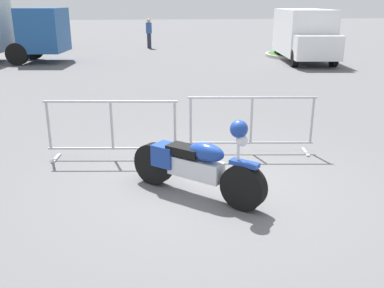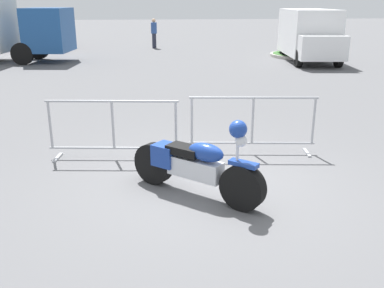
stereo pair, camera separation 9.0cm
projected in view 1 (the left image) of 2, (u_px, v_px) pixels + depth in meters
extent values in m
plane|color=#5B5B5E|center=(204.00, 185.00, 6.58)|extent=(120.00, 120.00, 0.00)
cylinder|color=black|center=(243.00, 187.00, 5.73)|extent=(0.60, 0.56, 0.64)
cylinder|color=black|center=(154.00, 164.00, 6.55)|extent=(0.60, 0.56, 0.64)
cube|color=silver|center=(196.00, 168.00, 6.11)|extent=(0.79, 0.73, 0.28)
ellipsoid|color=navy|center=(206.00, 152.00, 5.92)|extent=(0.59, 0.56, 0.26)
cube|color=black|center=(185.00, 150.00, 6.12)|extent=(0.57, 0.55, 0.12)
cube|color=navy|center=(167.00, 155.00, 6.35)|extent=(0.48, 0.48, 0.32)
cube|color=navy|center=(244.00, 164.00, 5.62)|extent=(0.39, 0.37, 0.06)
cylinder|color=silver|center=(238.00, 153.00, 5.63)|extent=(0.06, 0.06, 0.45)
sphere|color=silver|center=(242.00, 141.00, 5.55)|extent=(0.16, 0.16, 0.16)
sphere|color=navy|center=(239.00, 129.00, 5.52)|extent=(0.24, 0.24, 0.24)
cylinder|color=#9EA0A5|center=(110.00, 102.00, 7.32)|extent=(2.29, 0.32, 0.04)
cylinder|color=#9EA0A5|center=(113.00, 148.00, 7.59)|extent=(2.29, 0.32, 0.04)
cylinder|color=#9EA0A5|center=(49.00, 125.00, 7.45)|extent=(0.05, 0.05, 0.85)
cylinder|color=#9EA0A5|center=(112.00, 125.00, 7.45)|extent=(0.05, 0.05, 0.85)
cylinder|color=#9EA0A5|center=(175.00, 125.00, 7.46)|extent=(0.05, 0.05, 0.85)
cube|color=#9EA0A5|center=(56.00, 158.00, 7.64)|extent=(0.11, 0.44, 0.03)
cube|color=#9EA0A5|center=(171.00, 158.00, 7.65)|extent=(0.11, 0.44, 0.03)
cylinder|color=#9EA0A5|center=(252.00, 98.00, 7.62)|extent=(2.29, 0.32, 0.04)
cylinder|color=#9EA0A5|center=(250.00, 143.00, 7.89)|extent=(2.29, 0.32, 0.04)
cylinder|color=#9EA0A5|center=(191.00, 121.00, 7.75)|extent=(0.05, 0.05, 0.85)
cylinder|color=#9EA0A5|center=(251.00, 121.00, 7.75)|extent=(0.05, 0.05, 0.85)
cylinder|color=#9EA0A5|center=(312.00, 120.00, 7.76)|extent=(0.05, 0.05, 0.85)
cube|color=#9EA0A5|center=(194.00, 152.00, 7.94)|extent=(0.11, 0.44, 0.03)
cube|color=#9EA0A5|center=(305.00, 152.00, 7.95)|extent=(0.11, 0.44, 0.03)
cube|color=#1E4C8C|center=(44.00, 30.00, 19.15)|extent=(2.08, 2.41, 1.90)
cylinder|color=black|center=(33.00, 49.00, 20.37)|extent=(0.99, 0.41, 0.96)
cylinder|color=black|center=(17.00, 54.00, 18.54)|extent=(0.99, 0.41, 0.96)
cube|color=white|center=(303.00, 32.00, 19.78)|extent=(2.47, 4.31, 2.00)
cube|color=white|center=(318.00, 48.00, 17.56)|extent=(1.99, 1.12, 1.00)
cylinder|color=black|center=(334.00, 58.00, 18.10)|extent=(0.32, 0.74, 0.72)
cylinder|color=black|center=(294.00, 58.00, 18.09)|extent=(0.32, 0.74, 0.72)
cylinder|color=black|center=(312.00, 50.00, 21.23)|extent=(0.32, 0.74, 0.72)
cylinder|color=black|center=(278.00, 50.00, 21.21)|extent=(0.32, 0.74, 0.72)
cube|color=maroon|center=(33.00, 38.00, 24.85)|extent=(2.20, 4.38, 0.68)
cube|color=#1E232B|center=(31.00, 28.00, 24.53)|extent=(1.82, 2.32, 0.49)
cylinder|color=black|center=(23.00, 42.00, 26.01)|extent=(0.29, 0.65, 0.63)
cylinder|color=black|center=(48.00, 41.00, 26.35)|extent=(0.29, 0.65, 0.63)
cylinder|color=black|center=(17.00, 46.00, 23.54)|extent=(0.29, 0.65, 0.63)
cylinder|color=black|center=(45.00, 45.00, 23.87)|extent=(0.29, 0.65, 0.63)
cylinder|color=#262838|center=(149.00, 41.00, 25.18)|extent=(0.30, 0.30, 0.85)
cylinder|color=#2D4C8C|center=(149.00, 28.00, 24.95)|extent=(0.43, 0.43, 0.62)
sphere|color=tan|center=(149.00, 21.00, 24.81)|extent=(0.22, 0.22, 0.22)
cylinder|color=#ADA89E|center=(297.00, 55.00, 21.63)|extent=(3.24, 3.24, 0.14)
cylinder|color=#38662D|center=(298.00, 53.00, 21.61)|extent=(2.98, 2.98, 0.02)
sphere|color=#33702D|center=(307.00, 45.00, 21.32)|extent=(1.04, 1.04, 1.04)
sphere|color=#1E511E|center=(294.00, 43.00, 21.81)|extent=(1.15, 1.15, 1.15)
sphere|color=#3D7A38|center=(296.00, 46.00, 21.57)|extent=(0.89, 0.89, 0.89)
sphere|color=#286023|center=(296.00, 46.00, 21.29)|extent=(0.97, 0.97, 0.97)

